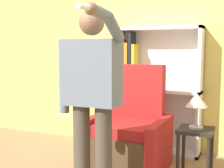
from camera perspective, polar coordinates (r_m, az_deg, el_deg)
wall_back at (r=4.32m, az=8.17°, el=6.72°), size 8.00×0.06×2.80m
bookcase at (r=4.22m, az=6.88°, el=-1.67°), size 1.10×0.28×1.66m
armchair at (r=3.64m, az=3.20°, el=-9.52°), size 0.86×0.81×1.19m
person_standing at (r=2.69m, az=-3.81°, el=-1.75°), size 0.63×0.78×1.70m
side_table at (r=3.38m, az=15.04°, el=-9.87°), size 0.35×0.35×0.56m
table_lamp at (r=3.30m, az=15.23°, el=-3.26°), size 0.22×0.22×0.37m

